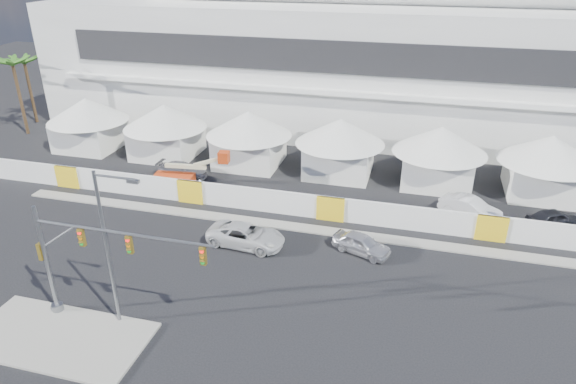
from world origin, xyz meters
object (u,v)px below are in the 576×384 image
(lot_car_b, at_px, (554,219))
(traffic_mast, at_px, (82,260))
(boom_lift, at_px, (181,177))
(pickup_curb, at_px, (246,235))
(lot_car_c, at_px, (182,170))
(sedan_silver, at_px, (361,244))
(streetlight_median, at_px, (110,240))
(lot_car_a, at_px, (470,208))

(lot_car_b, bearing_deg, traffic_mast, 95.26)
(boom_lift, bearing_deg, traffic_mast, -86.73)
(pickup_curb, distance_m, lot_car_c, 14.12)
(sedan_silver, distance_m, lot_car_b, 15.79)
(streetlight_median, relative_size, boom_lift, 1.31)
(sedan_silver, relative_size, lot_car_a, 0.86)
(traffic_mast, distance_m, boom_lift, 18.69)
(lot_car_b, height_order, boom_lift, boom_lift)
(sedan_silver, xyz_separation_m, streetlight_median, (-12.26, -11.09, 4.81))
(lot_car_c, relative_size, streetlight_median, 0.51)
(boom_lift, bearing_deg, pickup_curb, -48.07)
(streetlight_median, bearing_deg, traffic_mast, -175.11)
(pickup_curb, distance_m, lot_car_b, 23.73)
(traffic_mast, distance_m, streetlight_median, 2.39)
(pickup_curb, distance_m, boom_lift, 12.09)
(pickup_curb, bearing_deg, lot_car_c, 48.79)
(streetlight_median, bearing_deg, lot_car_a, 43.13)
(boom_lift, bearing_deg, lot_car_a, -4.79)
(pickup_curb, xyz_separation_m, lot_car_c, (-9.87, 10.09, -0.09))
(pickup_curb, bearing_deg, boom_lift, 52.74)
(lot_car_c, bearing_deg, sedan_silver, -117.22)
(lot_car_a, bearing_deg, lot_car_c, 114.50)
(traffic_mast, xyz_separation_m, boom_lift, (-3.09, 18.16, -3.12))
(lot_car_a, bearing_deg, streetlight_median, 160.65)
(lot_car_b, distance_m, streetlight_median, 32.44)
(sedan_silver, bearing_deg, lot_car_b, -40.91)
(sedan_silver, bearing_deg, lot_car_a, -24.74)
(lot_car_c, height_order, boom_lift, boom_lift)
(lot_car_a, bearing_deg, pickup_curb, 146.28)
(lot_car_a, bearing_deg, traffic_mast, 158.32)
(lot_car_a, height_order, streetlight_median, streetlight_median)
(pickup_curb, relative_size, boom_lift, 0.80)
(sedan_silver, relative_size, boom_lift, 0.59)
(traffic_mast, bearing_deg, pickup_curb, 59.59)
(pickup_curb, bearing_deg, sedan_silver, -77.74)
(pickup_curb, height_order, lot_car_a, lot_car_a)
(lot_car_a, xyz_separation_m, traffic_mast, (-21.85, -18.85, 3.28))
(sedan_silver, bearing_deg, streetlight_median, 152.75)
(pickup_curb, height_order, boom_lift, boom_lift)
(sedan_silver, relative_size, streetlight_median, 0.45)
(pickup_curb, relative_size, streetlight_median, 0.61)
(lot_car_b, bearing_deg, lot_car_c, 58.86)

